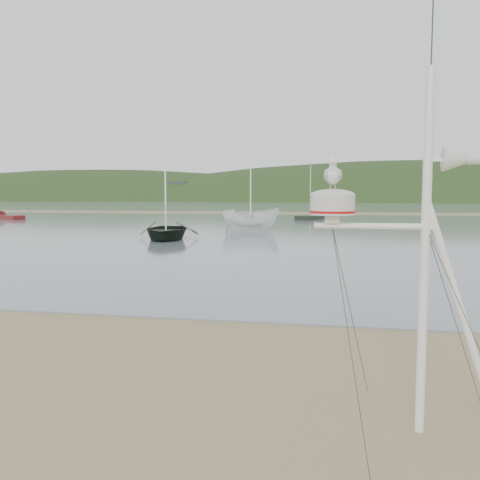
% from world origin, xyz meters
% --- Properties ---
extents(ground, '(560.00, 560.00, 0.00)m').
position_xyz_m(ground, '(0.00, 0.00, 0.00)').
color(ground, olive).
rests_on(ground, ground).
extents(water, '(560.00, 256.00, 0.04)m').
position_xyz_m(water, '(0.00, 132.00, 0.02)').
color(water, slate).
rests_on(water, ground).
extents(sandbar, '(560.00, 7.00, 0.07)m').
position_xyz_m(sandbar, '(0.00, 70.00, 0.07)').
color(sandbar, olive).
rests_on(sandbar, water).
extents(hill_ridge, '(620.00, 180.00, 80.00)m').
position_xyz_m(hill_ridge, '(18.52, 235.00, -19.70)').
color(hill_ridge, '#1E3315').
rests_on(hill_ridge, ground).
extents(far_cottages, '(294.40, 6.30, 8.00)m').
position_xyz_m(far_cottages, '(3.00, 196.00, 4.00)').
color(far_cottages, silver).
rests_on(far_cottages, ground).
extents(mast_rig, '(2.38, 2.54, 5.38)m').
position_xyz_m(mast_rig, '(4.38, -0.88, 1.30)').
color(mast_rig, white).
rests_on(mast_rig, ground).
extents(boat_dark, '(4.09, 1.93, 5.52)m').
position_xyz_m(boat_dark, '(-7.38, 23.79, 2.80)').
color(boat_dark, black).
rests_on(boat_dark, water).
extents(boat_white, '(1.93, 1.89, 4.65)m').
position_xyz_m(boat_white, '(-3.39, 32.74, 2.36)').
color(boat_white, white).
rests_on(boat_white, water).
extents(sailboat_dark_mid, '(3.76, 6.89, 6.70)m').
position_xyz_m(sailboat_dark_mid, '(0.94, 52.93, 0.30)').
color(sailboat_dark_mid, black).
rests_on(sailboat_dark_mid, ground).
extents(dinghy_red_far, '(5.85, 3.98, 1.43)m').
position_xyz_m(dinghy_red_far, '(-34.82, 45.64, 0.29)').
color(dinghy_red_far, '#5E1515').
rests_on(dinghy_red_far, ground).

